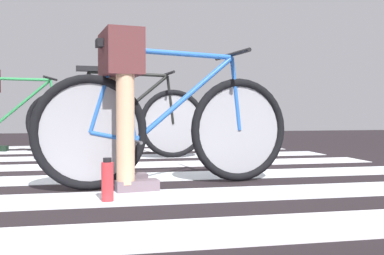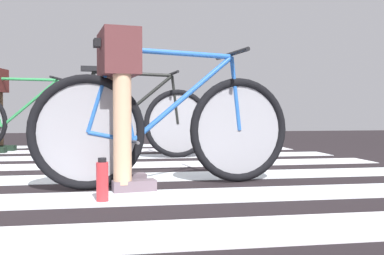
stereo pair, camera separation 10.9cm
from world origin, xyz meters
TOP-DOWN VIEW (x-y plane):
  - ground at (0.00, 0.00)m, footprint 18.00×14.00m
  - crosswalk_markings at (0.04, 0.28)m, footprint 5.44×5.73m
  - bicycle_1_of_3 at (0.61, -0.48)m, footprint 1.72×0.54m
  - cyclist_1_of_3 at (0.30, -0.53)m, footprint 0.37×0.44m
  - bicycle_2_of_3 at (0.39, 1.17)m, footprint 1.73×0.52m
  - bicycle_3_of_3 at (-0.88, 2.17)m, footprint 1.72×0.54m
  - water_bottle at (0.21, -0.93)m, footprint 0.06×0.06m

SIDE VIEW (x-z plane):
  - ground at x=0.00m, z-range 0.00..0.02m
  - crosswalk_markings at x=0.04m, z-range 0.02..0.02m
  - water_bottle at x=0.21m, z-range 0.01..0.25m
  - bicycle_1_of_3 at x=0.61m, z-range -0.06..0.87m
  - bicycle_2_of_3 at x=0.39m, z-range -0.06..0.87m
  - bicycle_3_of_3 at x=-0.88m, z-range -0.06..0.87m
  - cyclist_1_of_3 at x=0.30m, z-range 0.17..1.15m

